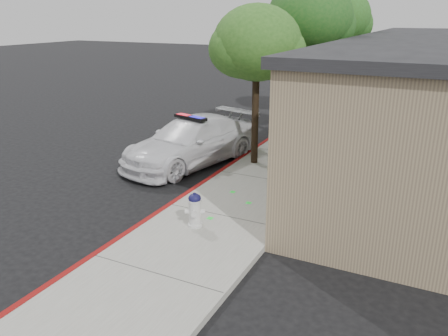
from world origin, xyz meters
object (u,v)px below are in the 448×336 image
street_tree_mid (310,21)px  street_tree_far (336,20)px  police_car (191,141)px  street_tree_near (257,47)px  fire_hydrant (195,210)px

street_tree_mid → street_tree_far: bearing=90.9°
street_tree_far → police_car: bearing=-107.6°
street_tree_near → street_tree_far: street_tree_far is taller
police_car → street_tree_far: size_ratio=0.96×
police_car → street_tree_far: 9.84m
fire_hydrant → street_tree_far: (-0.02, 13.13, 4.14)m
fire_hydrant → street_tree_far: 13.77m
street_tree_mid → street_tree_far: size_ratio=1.00×
fire_hydrant → street_tree_mid: (0.05, 8.68, 4.16)m
fire_hydrant → street_tree_mid: size_ratio=0.14×
police_car → street_tree_mid: size_ratio=0.96×
police_car → fire_hydrant: police_car is taller
fire_hydrant → police_car: bearing=97.0°
street_tree_near → street_tree_mid: 3.63m
fire_hydrant → street_tree_far: bearing=65.8°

